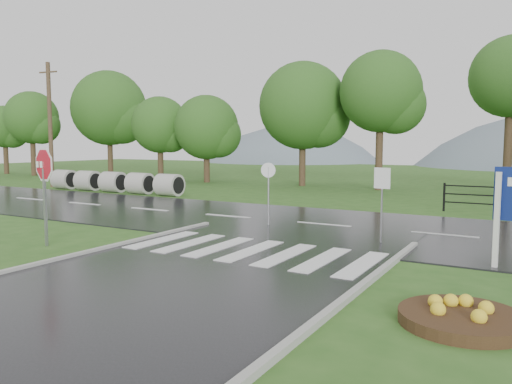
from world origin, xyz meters
The scene contains 11 objects.
ground centered at (0.00, 0.00, 0.00)m, with size 120.00×120.00×0.00m, color #2D581D.
main_road centered at (0.00, 10.00, 0.00)m, with size 90.00×8.00×0.04m, color black.
crosswalk centered at (0.00, 5.00, 0.06)m, with size 6.50×2.80×0.02m.
hills centered at (3.49, 65.00, -15.54)m, with size 102.00×48.00×48.00m.
treeline centered at (1.00, 24.00, 0.00)m, with size 83.20×5.20×10.00m.
culvert_pipes centered at (-15.26, 15.00, 0.60)m, with size 9.70×1.20×1.20m.
stop_sign centered at (-5.42, 2.90, 2.03)m, with size 1.28×0.27×2.94m.
flower_bed centered at (5.53, 2.16, 0.15)m, with size 1.96×1.96×0.39m.
reg_sign_small centered at (2.63, 7.81, 1.54)m, with size 0.48×0.10×2.19m.
reg_sign_round centered at (-1.62, 8.93, 1.40)m, with size 0.50×0.14×2.20m.
utility_pole_west centered at (-21.28, 15.50, 4.08)m, with size 1.43×0.28×8.04m.
Camera 1 is at (6.51, -6.11, 2.87)m, focal length 35.00 mm.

